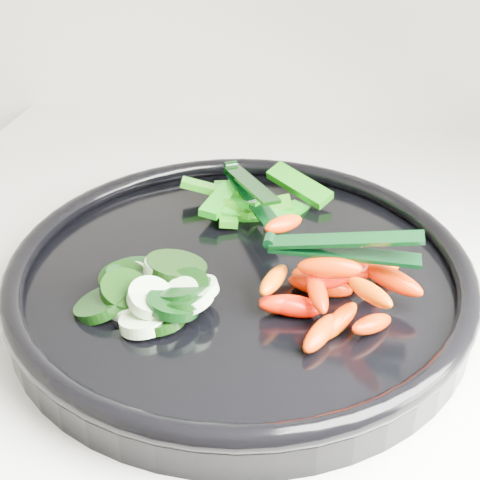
# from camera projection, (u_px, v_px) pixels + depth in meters

# --- Properties ---
(veggie_tray) EXTENTS (0.48, 0.48, 0.04)m
(veggie_tray) POSITION_uv_depth(u_px,v_px,m) (240.00, 276.00, 0.54)
(veggie_tray) COLOR black
(veggie_tray) RESTS_ON counter
(cucumber_pile) EXTENTS (0.12, 0.11, 0.04)m
(cucumber_pile) POSITION_uv_depth(u_px,v_px,m) (156.00, 288.00, 0.51)
(cucumber_pile) COLOR black
(cucumber_pile) RESTS_ON veggie_tray
(carrot_pile) EXTENTS (0.13, 0.14, 0.05)m
(carrot_pile) POSITION_uv_depth(u_px,v_px,m) (335.00, 283.00, 0.50)
(carrot_pile) COLOR #EF6100
(carrot_pile) RESTS_ON veggie_tray
(pepper_pile) EXTENTS (0.15, 0.10, 0.04)m
(pepper_pile) POSITION_uv_depth(u_px,v_px,m) (249.00, 202.00, 0.62)
(pepper_pile) COLOR #1E6109
(pepper_pile) RESTS_ON veggie_tray
(tong_carrot) EXTENTS (0.11, 0.02, 0.02)m
(tong_carrot) POSITION_uv_depth(u_px,v_px,m) (339.00, 246.00, 0.48)
(tong_carrot) COLOR black
(tong_carrot) RESTS_ON carrot_pile
(tong_pepper) EXTENTS (0.07, 0.11, 0.02)m
(tong_pepper) POSITION_uv_depth(u_px,v_px,m) (249.00, 188.00, 0.61)
(tong_pepper) COLOR black
(tong_pepper) RESTS_ON pepper_pile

